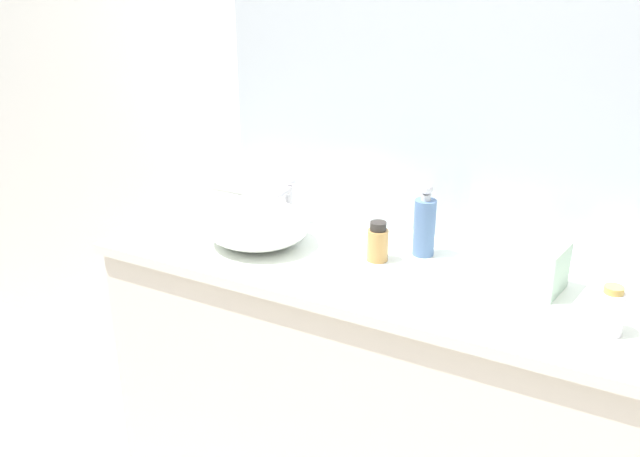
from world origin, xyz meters
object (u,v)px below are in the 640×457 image
sink_basin (257,224)px  soap_dispenser (425,224)px  tissue_box (537,264)px  perfume_bottle (378,243)px  lotion_bottle (610,311)px

sink_basin → soap_dispenser: bearing=19.8°
tissue_box → soap_dispenser: bearing=168.8°
sink_basin → tissue_box: 0.83m
tissue_box → sink_basin: bearing=-172.7°
perfume_bottle → tissue_box: size_ratio=0.70×
sink_basin → soap_dispenser: size_ratio=1.45×
lotion_bottle → tissue_box: (-0.21, 0.15, 0.02)m
soap_dispenser → lotion_bottle: 0.59m
sink_basin → perfume_bottle: (0.38, 0.07, -0.01)m
perfume_bottle → tissue_box: bearing=4.4°
perfume_bottle → soap_dispenser: bearing=44.4°
soap_dispenser → tissue_box: soap_dispenser is taller
sink_basin → lotion_bottle: size_ratio=2.70×
sink_basin → perfume_bottle: bearing=10.6°
sink_basin → lotion_bottle: sink_basin is taller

